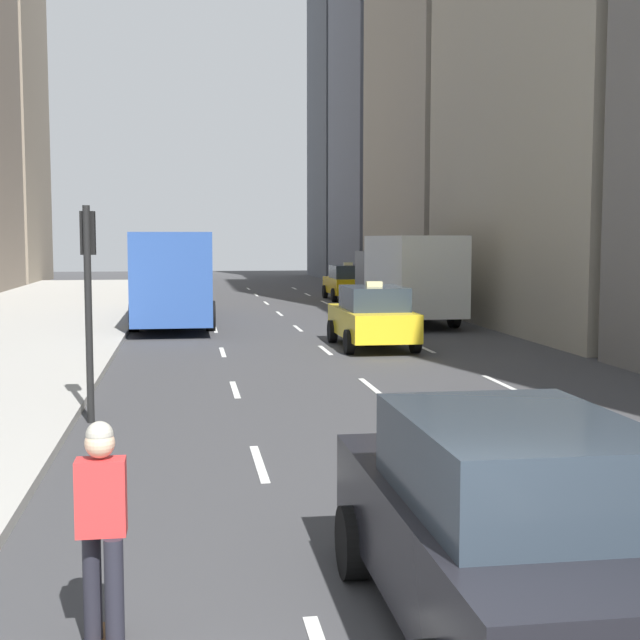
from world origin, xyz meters
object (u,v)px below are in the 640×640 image
taxi_second (372,316)px  city_bus (173,273)px  sedan_black_near (506,527)px  skateboarder (102,526)px  box_truck (406,275)px  taxi_lead (347,282)px  traffic_light_pole (88,278)px

taxi_second → city_bus: size_ratio=0.38×
sedan_black_near → skateboarder: (-2.99, 0.27, 0.06)m
box_truck → taxi_lead: bearing=90.0°
taxi_second → sedan_black_near: bearing=-98.8°
taxi_lead → sedan_black_near: bearing=-98.5°
taxi_lead → sedan_black_near: size_ratio=1.00×
taxi_second → city_bus: bearing=123.3°
skateboarder → traffic_light_pole: 8.78m
sedan_black_near → taxi_lead: bearing=81.5°
traffic_light_pole → skateboarder: bearing=-83.6°
skateboarder → traffic_light_pole: bearing=96.4°
taxi_second → skateboarder: taxi_second is taller
city_bus → skateboarder: city_bus is taller
taxi_lead → skateboarder: 37.97m
city_bus → taxi_lead: bearing=51.7°
taxi_lead → traffic_light_pole: traffic_light_pole is taller
box_truck → traffic_light_pole: traffic_light_pole is taller
sedan_black_near → city_bus: 26.76m
sedan_black_near → skateboarder: 3.00m
taxi_second → taxi_lead: bearing=81.7°
sedan_black_near → traffic_light_pole: (-3.95, 8.88, 1.51)m
taxi_second → box_truck: bearing=68.9°
taxi_lead → sedan_black_near: taxi_lead is taller
taxi_second → sedan_black_near: 18.28m
taxi_lead → traffic_light_pole: (-9.55, -28.37, 1.53)m
taxi_lead → box_truck: size_ratio=0.52×
traffic_light_pole → box_truck: bearing=59.9°
city_bus → traffic_light_pole: traffic_light_pole is taller
traffic_light_pole → city_bus: bearing=86.3°
sedan_black_near → box_truck: (5.60, 25.33, 0.81)m
taxi_lead → taxi_second: same height
taxi_lead → city_bus: bearing=-128.3°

